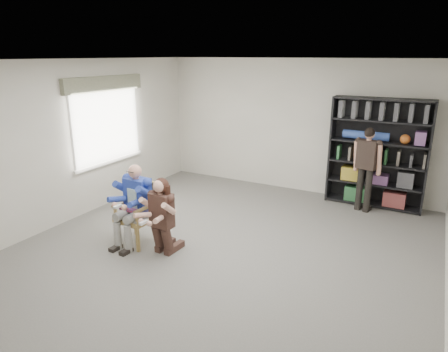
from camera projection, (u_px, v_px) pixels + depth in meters
The scene contains 8 objects.
room_shell at pixel (216, 165), 5.52m from camera, with size 6.00×7.00×2.80m, color beige, non-canonical shape.
floor at pixel (217, 256), 5.93m from camera, with size 6.00×7.00×0.01m, color slate.
window_left at pixel (107, 122), 7.63m from camera, with size 0.16×2.00×1.75m, color silver, non-canonical shape.
armchair at pixel (135, 214), 6.20m from camera, with size 0.57×0.55×0.99m, color #AB884A, non-canonical shape.
seated_man at pixel (135, 205), 6.16m from camera, with size 0.55×0.77×1.29m, color #274A90, non-canonical shape.
kneeling_woman at pixel (161, 218), 5.81m from camera, with size 0.50×0.79×1.18m, color #3B241E, non-canonical shape.
bookshelf at pixel (378, 154), 7.62m from camera, with size 1.80×0.38×2.10m, color black, non-canonical shape.
standing_man at pixel (366, 170), 7.41m from camera, with size 0.50×0.28×1.61m, color #2C221D, non-canonical shape.
Camera 1 is at (2.61, -4.65, 2.87)m, focal length 32.00 mm.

